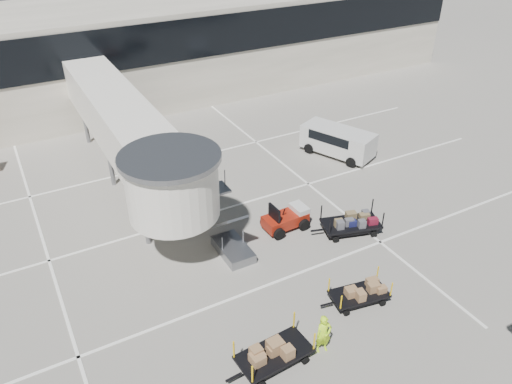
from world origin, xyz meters
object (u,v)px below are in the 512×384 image
suitcase_cart (351,224)px  box_cart_far (272,354)px  box_cart_near (359,294)px  baggage_tug (286,219)px  ground_worker (324,334)px  minivan (336,139)px

suitcase_cart → box_cart_far: bearing=-129.8°
box_cart_near → baggage_tug: bearing=98.7°
suitcase_cart → ground_worker: bearing=-119.5°
box_cart_near → minivan: bearing=67.3°
baggage_tug → ground_worker: ground_worker is taller
baggage_tug → minivan: (7.81, 5.99, 0.56)m
baggage_tug → suitcase_cart: (2.91, -2.12, -0.06)m
baggage_tug → box_cart_near: baggage_tug is taller
minivan → box_cart_far: bearing=-157.4°
box_cart_near → ground_worker: bearing=-144.5°
ground_worker → minivan: (11.04, 14.09, 0.23)m
box_cart_near → minivan: 14.86m
baggage_tug → suitcase_cart: 3.60m
baggage_tug → minivan: size_ratio=0.47×
suitcase_cart → minivan: bearing=75.1°
ground_worker → minivan: minivan is taller
box_cart_near → minivan: minivan is taller
minivan → box_cart_near: bearing=-145.7°
minivan → baggage_tug: bearing=-166.0°
box_cart_far → ground_worker: bearing=-13.3°
box_cart_near → box_cart_far: 5.45m
baggage_tug → minivan: 9.85m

